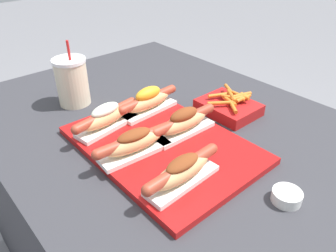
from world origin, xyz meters
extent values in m
cube|color=#333338|center=(0.00, 0.00, 0.37)|extent=(1.31, 0.91, 0.73)
cube|color=#B71414|center=(0.06, -0.09, 0.74)|extent=(0.49, 0.34, 0.02)
cube|color=white|center=(-0.10, -0.16, 0.76)|extent=(0.09, 0.19, 0.01)
ellipsoid|color=tan|center=(-0.10, -0.16, 0.79)|extent=(0.07, 0.17, 0.04)
cylinder|color=#9E3D28|center=(-0.10, -0.16, 0.79)|extent=(0.06, 0.20, 0.03)
sphere|color=#9E3D28|center=(-0.08, -0.26, 0.79)|extent=(0.03, 0.03, 0.03)
sphere|color=#9E3D28|center=(-0.11, -0.06, 0.79)|extent=(0.03, 0.03, 0.03)
ellipsoid|color=silver|center=(-0.10, -0.16, 0.81)|extent=(0.05, 0.09, 0.03)
cube|color=white|center=(0.05, -0.17, 0.76)|extent=(0.07, 0.19, 0.01)
ellipsoid|color=tan|center=(0.05, -0.17, 0.79)|extent=(0.06, 0.16, 0.04)
cylinder|color=#9E3D28|center=(0.05, -0.17, 0.79)|extent=(0.04, 0.20, 0.03)
sphere|color=#9E3D28|center=(0.04, -0.27, 0.79)|extent=(0.03, 0.03, 0.03)
sphere|color=#9E3D28|center=(0.06, -0.08, 0.79)|extent=(0.03, 0.03, 0.03)
ellipsoid|color=brown|center=(0.05, -0.17, 0.81)|extent=(0.05, 0.09, 0.02)
cube|color=white|center=(0.20, -0.16, 0.76)|extent=(0.07, 0.19, 0.01)
ellipsoid|color=tan|center=(0.20, -0.16, 0.79)|extent=(0.06, 0.16, 0.04)
cylinder|color=#9E3D28|center=(0.20, -0.16, 0.79)|extent=(0.04, 0.20, 0.03)
sphere|color=#9E3D28|center=(0.21, -0.26, 0.79)|extent=(0.03, 0.03, 0.03)
sphere|color=#9E3D28|center=(0.20, -0.06, 0.79)|extent=(0.03, 0.03, 0.03)
ellipsoid|color=brown|center=(0.20, -0.16, 0.81)|extent=(0.04, 0.09, 0.02)
cube|color=white|center=(-0.09, -0.02, 0.76)|extent=(0.07, 0.19, 0.01)
ellipsoid|color=tan|center=(-0.09, -0.02, 0.79)|extent=(0.06, 0.16, 0.04)
cylinder|color=#9E3D28|center=(-0.09, -0.02, 0.79)|extent=(0.04, 0.20, 0.03)
sphere|color=#9E3D28|center=(-0.09, -0.12, 0.79)|extent=(0.03, 0.03, 0.03)
sphere|color=#9E3D28|center=(-0.10, 0.08, 0.79)|extent=(0.03, 0.03, 0.03)
ellipsoid|color=gold|center=(-0.09, -0.02, 0.81)|extent=(0.05, 0.09, 0.04)
cube|color=white|center=(0.06, -0.02, 0.76)|extent=(0.06, 0.18, 0.01)
ellipsoid|color=tan|center=(0.06, -0.02, 0.79)|extent=(0.05, 0.16, 0.04)
cylinder|color=#9E3D28|center=(0.06, -0.02, 0.79)|extent=(0.03, 0.20, 0.03)
sphere|color=#9E3D28|center=(0.06, -0.12, 0.79)|extent=(0.03, 0.03, 0.03)
sphere|color=#9E3D28|center=(0.06, 0.08, 0.79)|extent=(0.03, 0.03, 0.03)
ellipsoid|color=brown|center=(0.06, -0.02, 0.81)|extent=(0.04, 0.09, 0.03)
cylinder|color=white|center=(0.38, -0.02, 0.75)|extent=(0.06, 0.06, 0.03)
cylinder|color=yellow|center=(0.38, -0.02, 0.75)|extent=(0.05, 0.05, 0.01)
cylinder|color=beige|center=(-0.32, -0.14, 0.80)|extent=(0.10, 0.10, 0.14)
cylinder|color=white|center=(-0.32, -0.14, 0.88)|extent=(0.10, 0.10, 0.01)
cylinder|color=red|center=(-0.31, -0.14, 0.91)|extent=(0.01, 0.01, 0.06)
cube|color=#B21919|center=(0.05, 0.18, 0.75)|extent=(0.17, 0.14, 0.03)
cylinder|color=orange|center=(0.01, 0.18, 0.78)|extent=(0.04, 0.07, 0.01)
cylinder|color=orange|center=(0.06, 0.22, 0.79)|extent=(0.03, 0.07, 0.01)
cylinder|color=orange|center=(0.06, 0.21, 0.78)|extent=(0.03, 0.07, 0.01)
cylinder|color=orange|center=(0.05, 0.14, 0.78)|extent=(0.06, 0.07, 0.01)
cylinder|color=orange|center=(0.06, 0.22, 0.78)|extent=(0.06, 0.01, 0.01)
cylinder|color=orange|center=(0.05, 0.18, 0.78)|extent=(0.08, 0.03, 0.01)
cylinder|color=orange|center=(0.01, 0.22, 0.79)|extent=(0.06, 0.04, 0.01)
cylinder|color=orange|center=(0.05, 0.20, 0.78)|extent=(0.07, 0.04, 0.01)
cylinder|color=orange|center=(0.08, 0.22, 0.78)|extent=(0.01, 0.06, 0.01)
cylinder|color=orange|center=(0.08, 0.16, 0.78)|extent=(0.07, 0.05, 0.01)
cylinder|color=orange|center=(0.07, 0.21, 0.78)|extent=(0.02, 0.06, 0.01)
cylinder|color=orange|center=(0.04, 0.20, 0.79)|extent=(0.07, 0.05, 0.01)
camera|label=1|loc=(0.59, -0.54, 1.24)|focal=35.00mm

